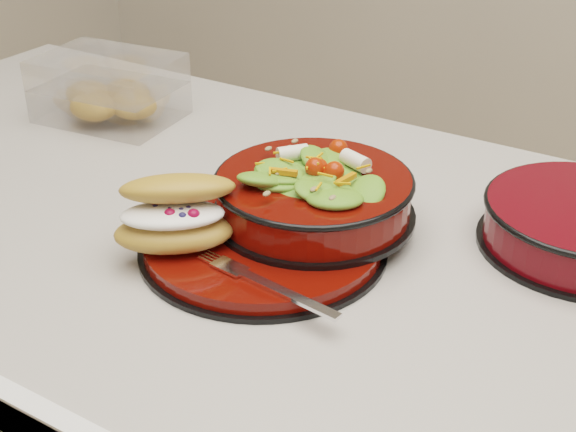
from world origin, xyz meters
The scene contains 5 objects.
dinner_plate centered at (0.16, -0.05, 0.91)m, with size 0.28×0.28×0.02m.
salad_bowl centered at (0.19, 0.02, 0.96)m, with size 0.23×0.23×0.10m.
croissant centered at (0.10, -0.11, 0.96)m, with size 0.14×0.15×0.08m.
fork centered at (0.23, -0.13, 0.92)m, with size 0.16×0.04×0.00m.
pastry_box centered at (-0.25, 0.15, 0.94)m, with size 0.21×0.17×0.09m.
Camera 1 is at (0.59, -0.68, 1.37)m, focal length 50.00 mm.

